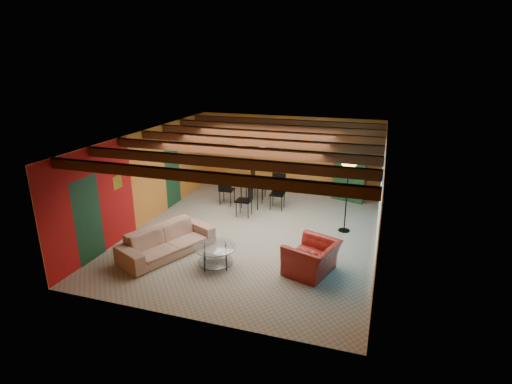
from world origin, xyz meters
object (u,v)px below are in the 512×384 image
(floor_lamp, at_px, (346,198))
(coffee_table, at_px, (215,256))
(armchair, at_px, (312,258))
(dining_table, at_px, (252,190))
(vase, at_px, (252,170))
(armoire, at_px, (350,174))
(sofa, at_px, (167,241))
(potted_plant, at_px, (352,140))

(floor_lamp, bearing_deg, coffee_table, -132.10)
(armchair, relative_size, coffee_table, 1.15)
(dining_table, distance_m, vase, 0.67)
(dining_table, distance_m, armoire, 3.39)
(vase, bearing_deg, armchair, -54.11)
(armoire, xyz_separation_m, vase, (-2.93, -1.69, 0.34))
(armchair, height_order, vase, vase)
(sofa, distance_m, armoire, 6.74)
(floor_lamp, bearing_deg, sofa, -145.64)
(coffee_table, distance_m, floor_lamp, 4.02)
(armchair, xyz_separation_m, coffee_table, (-2.19, -0.38, -0.12))
(dining_table, xyz_separation_m, vase, (0.00, 0.00, 0.67))
(dining_table, height_order, floor_lamp, floor_lamp)
(sofa, height_order, potted_plant, potted_plant)
(dining_table, xyz_separation_m, potted_plant, (2.93, 1.69, 1.48))
(sofa, distance_m, dining_table, 3.93)
(coffee_table, height_order, dining_table, dining_table)
(floor_lamp, distance_m, potted_plant, 2.97)
(dining_table, height_order, armoire, armoire)
(armchair, bearing_deg, vase, -126.01)
(coffee_table, height_order, floor_lamp, floor_lamp)
(armchair, height_order, armoire, armoire)
(armoire, distance_m, potted_plant, 1.15)
(potted_plant, height_order, vase, potted_plant)
(coffee_table, bearing_deg, sofa, 172.03)
(coffee_table, bearing_deg, vase, 96.19)
(coffee_table, bearing_deg, armchair, 9.86)
(sofa, bearing_deg, armchair, -62.74)
(sofa, xyz_separation_m, coffee_table, (1.36, -0.19, -0.10))
(dining_table, distance_m, floor_lamp, 3.29)
(sofa, relative_size, armoire, 1.31)
(vase, bearing_deg, potted_plant, 29.97)
(coffee_table, xyz_separation_m, dining_table, (-0.43, 4.01, 0.32))
(floor_lamp, relative_size, vase, 9.75)
(floor_lamp, bearing_deg, armchair, -100.33)
(potted_plant, bearing_deg, floor_lamp, -86.62)
(sofa, bearing_deg, armoire, -10.81)
(sofa, relative_size, dining_table, 1.08)
(sofa, height_order, floor_lamp, floor_lamp)
(armoire, bearing_deg, dining_table, -133.48)
(sofa, xyz_separation_m, armoire, (3.86, 5.50, 0.56))
(coffee_table, relative_size, vase, 4.98)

